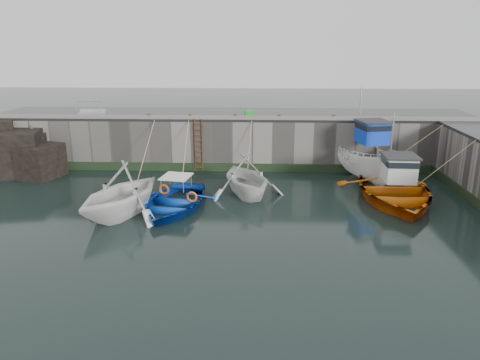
{
  "coord_description": "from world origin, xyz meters",
  "views": [
    {
      "loc": [
        1.54,
        -17.34,
        7.72
      ],
      "look_at": [
        0.71,
        4.2,
        1.2
      ],
      "focal_mm": 35.0,
      "sensor_mm": 36.0,
      "label": 1
    }
  ],
  "objects_px": {
    "boat_near_blue": "(174,208)",
    "bollard_b": "(190,116)",
    "bollard_e": "(334,117)",
    "boat_near_blacktrim": "(246,195)",
    "bollard_c": "(235,117)",
    "boat_near_white": "(123,215)",
    "boat_far_orange": "(394,190)",
    "bollard_d": "(279,117)",
    "bollard_a": "(149,116)",
    "ladder": "(199,146)",
    "boat_far_white": "(366,160)",
    "fish_crate": "(250,113)"
  },
  "relations": [
    {
      "from": "fish_crate",
      "to": "bollard_d",
      "type": "relative_size",
      "value": 2.09
    },
    {
      "from": "bollard_e",
      "to": "bollard_c",
      "type": "bearing_deg",
      "value": 180.0
    },
    {
      "from": "bollard_c",
      "to": "bollard_a",
      "type": "bearing_deg",
      "value": 180.0
    },
    {
      "from": "boat_near_white",
      "to": "boat_far_orange",
      "type": "xyz_separation_m",
      "value": [
        12.99,
        2.66,
        0.48
      ]
    },
    {
      "from": "boat_near_blue",
      "to": "boat_far_white",
      "type": "bearing_deg",
      "value": 37.92
    },
    {
      "from": "boat_near_white",
      "to": "bollard_a",
      "type": "distance_m",
      "value": 8.45
    },
    {
      "from": "boat_near_blacktrim",
      "to": "bollard_b",
      "type": "bearing_deg",
      "value": 106.47
    },
    {
      "from": "boat_far_white",
      "to": "bollard_a",
      "type": "xyz_separation_m",
      "value": [
        -12.76,
        1.32,
        2.24
      ]
    },
    {
      "from": "fish_crate",
      "to": "bollard_e",
      "type": "height_order",
      "value": "fish_crate"
    },
    {
      "from": "boat_near_blue",
      "to": "bollard_b",
      "type": "distance_m",
      "value": 7.55
    },
    {
      "from": "boat_near_white",
      "to": "boat_far_white",
      "type": "height_order",
      "value": "boat_far_white"
    },
    {
      "from": "bollard_a",
      "to": "bollard_b",
      "type": "relative_size",
      "value": 1.0
    },
    {
      "from": "boat_far_orange",
      "to": "bollard_a",
      "type": "height_order",
      "value": "boat_far_orange"
    },
    {
      "from": "bollard_d",
      "to": "bollard_e",
      "type": "relative_size",
      "value": 1.0
    },
    {
      "from": "ladder",
      "to": "bollard_e",
      "type": "xyz_separation_m",
      "value": [
        8.0,
        0.34,
        1.71
      ]
    },
    {
      "from": "bollard_d",
      "to": "boat_far_orange",
      "type": "bearing_deg",
      "value": -42.53
    },
    {
      "from": "boat_near_white",
      "to": "fish_crate",
      "type": "distance_m",
      "value": 11.27
    },
    {
      "from": "bollard_c",
      "to": "fish_crate",
      "type": "bearing_deg",
      "value": 60.02
    },
    {
      "from": "ladder",
      "to": "boat_far_orange",
      "type": "bearing_deg",
      "value": -24.71
    },
    {
      "from": "bollard_a",
      "to": "bollard_c",
      "type": "height_order",
      "value": "same"
    },
    {
      "from": "bollard_c",
      "to": "bollard_e",
      "type": "bearing_deg",
      "value": 0.0
    },
    {
      "from": "boat_near_white",
      "to": "boat_far_orange",
      "type": "distance_m",
      "value": 13.26
    },
    {
      "from": "fish_crate",
      "to": "bollard_b",
      "type": "bearing_deg",
      "value": -168.75
    },
    {
      "from": "fish_crate",
      "to": "bollard_a",
      "type": "xyz_separation_m",
      "value": [
        -6.02,
        -1.42,
        -0.01
      ]
    },
    {
      "from": "bollard_c",
      "to": "boat_far_orange",
      "type": "bearing_deg",
      "value": -32.01
    },
    {
      "from": "bollard_b",
      "to": "bollard_d",
      "type": "relative_size",
      "value": 1.0
    },
    {
      "from": "boat_near_white",
      "to": "boat_far_white",
      "type": "distance_m",
      "value": 14.0
    },
    {
      "from": "boat_near_white",
      "to": "boat_far_orange",
      "type": "height_order",
      "value": "boat_far_orange"
    },
    {
      "from": "ladder",
      "to": "bollard_b",
      "type": "relative_size",
      "value": 11.43
    },
    {
      "from": "boat_far_orange",
      "to": "bollard_a",
      "type": "distance_m",
      "value": 14.58
    },
    {
      "from": "bollard_e",
      "to": "boat_near_blacktrim",
      "type": "bearing_deg",
      "value": -137.01
    },
    {
      "from": "boat_near_blue",
      "to": "boat_near_white",
      "type": "bearing_deg",
      "value": -146.39
    },
    {
      "from": "boat_near_blacktrim",
      "to": "bollard_d",
      "type": "relative_size",
      "value": 16.69
    },
    {
      "from": "boat_near_blue",
      "to": "bollard_b",
      "type": "relative_size",
      "value": 19.55
    },
    {
      "from": "fish_crate",
      "to": "bollard_c",
      "type": "relative_size",
      "value": 2.09
    },
    {
      "from": "boat_near_blacktrim",
      "to": "boat_far_orange",
      "type": "height_order",
      "value": "boat_far_orange"
    },
    {
      "from": "bollard_a",
      "to": "fish_crate",
      "type": "bearing_deg",
      "value": 13.25
    },
    {
      "from": "bollard_a",
      "to": "bollard_e",
      "type": "relative_size",
      "value": 1.0
    },
    {
      "from": "boat_near_blacktrim",
      "to": "boat_far_orange",
      "type": "distance_m",
      "value": 7.41
    },
    {
      "from": "bollard_a",
      "to": "bollard_c",
      "type": "distance_m",
      "value": 5.2
    },
    {
      "from": "boat_far_orange",
      "to": "bollard_d",
      "type": "distance_m",
      "value": 8.06
    },
    {
      "from": "boat_far_white",
      "to": "bollard_d",
      "type": "xyz_separation_m",
      "value": [
        -4.96,
        1.32,
        2.24
      ]
    },
    {
      "from": "fish_crate",
      "to": "bollard_e",
      "type": "bearing_deg",
      "value": -26.57
    },
    {
      "from": "boat_near_white",
      "to": "boat_near_blacktrim",
      "type": "bearing_deg",
      "value": 52.23
    },
    {
      "from": "bollard_a",
      "to": "boat_near_blue",
      "type": "bearing_deg",
      "value": -69.19
    },
    {
      "from": "ladder",
      "to": "bollard_e",
      "type": "relative_size",
      "value": 11.43
    },
    {
      "from": "ladder",
      "to": "bollard_b",
      "type": "xyz_separation_m",
      "value": [
        -0.5,
        0.34,
        1.71
      ]
    },
    {
      "from": "boat_near_white",
      "to": "boat_far_white",
      "type": "relative_size",
      "value": 0.76
    },
    {
      "from": "ladder",
      "to": "bollard_a",
      "type": "distance_m",
      "value": 3.47
    },
    {
      "from": "boat_near_blue",
      "to": "bollard_b",
      "type": "xyz_separation_m",
      "value": [
        -0.08,
        6.79,
        3.3
      ]
    }
  ]
}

